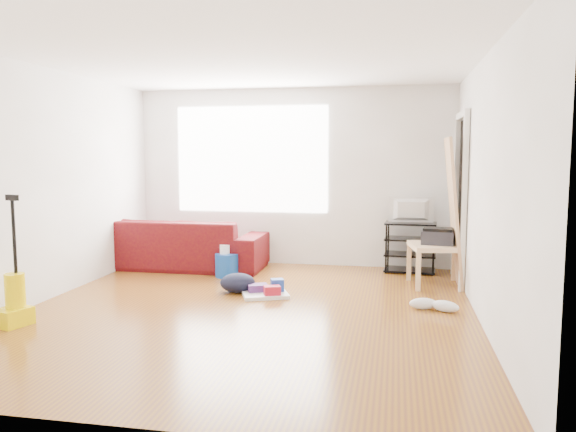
% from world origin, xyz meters
% --- Properties ---
extents(room, '(4.51, 5.01, 2.51)m').
position_xyz_m(room, '(0.07, 0.15, 1.25)').
color(room, brown).
rests_on(room, ground).
extents(sofa, '(2.35, 0.92, 0.69)m').
position_xyz_m(sofa, '(-1.49, 1.95, 0.00)').
color(sofa, '#3E040F').
rests_on(sofa, ground).
extents(tv_stand, '(0.69, 0.43, 0.67)m').
position_xyz_m(tv_stand, '(1.65, 2.22, 0.34)').
color(tv_stand, black).
rests_on(tv_stand, ground).
extents(tv, '(0.59, 0.08, 0.34)m').
position_xyz_m(tv, '(1.65, 2.22, 0.84)').
color(tv, black).
rests_on(tv, tv_stand).
extents(side_table, '(0.71, 0.71, 0.50)m').
position_xyz_m(side_table, '(1.95, 1.49, 0.42)').
color(side_table, tan).
rests_on(side_table, ground).
extents(printer, '(0.40, 0.33, 0.19)m').
position_xyz_m(printer, '(1.95, 1.49, 0.60)').
color(printer, black).
rests_on(printer, side_table).
extents(bucket, '(0.34, 0.34, 0.30)m').
position_xyz_m(bucket, '(-0.68, 1.48, 0.00)').
color(bucket, '#1147AB').
rests_on(bucket, ground).
extents(toilet_paper, '(0.12, 0.12, 0.11)m').
position_xyz_m(toilet_paper, '(-0.70, 1.48, 0.21)').
color(toilet_paper, white).
rests_on(toilet_paper, bucket).
extents(cleaning_tray, '(0.60, 0.55, 0.18)m').
position_xyz_m(cleaning_tray, '(0.05, 0.61, 0.05)').
color(cleaning_tray, white).
rests_on(cleaning_tray, ground).
extents(backpack, '(0.46, 0.40, 0.22)m').
position_xyz_m(backpack, '(-0.31, 0.71, 0.00)').
color(backpack, black).
rests_on(backpack, ground).
extents(sneakers, '(0.52, 0.26, 0.12)m').
position_xyz_m(sneakers, '(1.85, 0.35, 0.06)').
color(sneakers, silver).
rests_on(sneakers, ground).
extents(vacuum, '(0.32, 0.35, 1.21)m').
position_xyz_m(vacuum, '(-2.00, -0.87, 0.22)').
color(vacuum, '#F0D300').
rests_on(vacuum, ground).
extents(door_panel, '(0.22, 0.71, 1.77)m').
position_xyz_m(door_panel, '(2.13, 1.56, 0.00)').
color(door_panel, '#9C7453').
rests_on(door_panel, ground).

